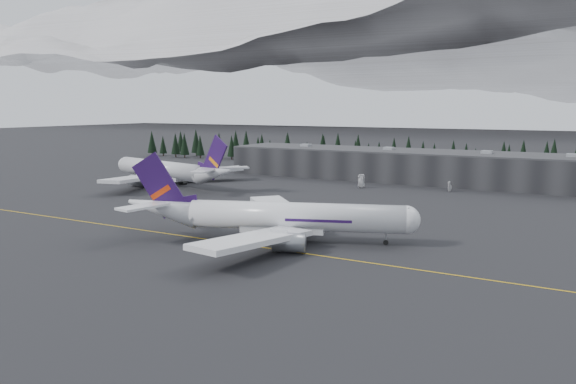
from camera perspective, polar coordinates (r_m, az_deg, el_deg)
The scene contains 9 objects.
ground at distance 129.13m, azimuth -4.39°, elevation -5.12°, with size 1400.00×1400.00×0.00m, color black.
taxiline at distance 127.52m, azimuth -4.90°, elevation -5.30°, with size 400.00×0.40×0.02m, color gold.
terminal at distance 240.72m, azimuth 12.42°, elevation 2.64°, with size 160.00×30.00×12.60m.
treeline at distance 276.04m, azimuth 14.71°, elevation 3.56°, with size 360.00×20.00×15.00m, color black.
mountain_ridge at distance 1106.62m, azimuth 26.02°, elevation 6.21°, with size 4400.00×900.00×420.00m, color white, non-canonical shape.
jet_main at distance 129.33m, azimuth -1.80°, elevation -2.48°, with size 66.60×59.61×20.25m.
jet_parked at distance 224.71m, azimuth -11.93°, elevation 2.14°, with size 70.11×63.98×20.94m.
gse_vehicle_a at distance 215.88m, azimuth 7.47°, elevation 0.61°, with size 2.47×5.36×1.49m, color silver.
gse_vehicle_b at distance 213.06m, azimuth 16.11°, elevation 0.21°, with size 1.55×3.85×1.31m, color #BBBBBD.
Camera 1 is at (70.16, -103.97, 30.71)m, focal length 35.00 mm.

